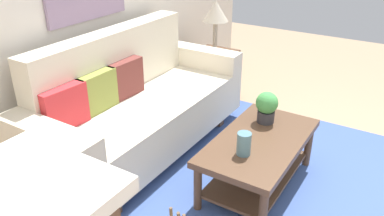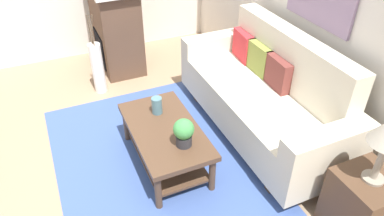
# 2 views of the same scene
# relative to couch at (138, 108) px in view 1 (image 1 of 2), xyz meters

# --- Properties ---
(ground_plane) EXTENTS (9.39, 9.39, 0.00)m
(ground_plane) POSITION_rel_couch_xyz_m (0.09, -1.71, -0.43)
(ground_plane) COLOR #9E7F60
(area_rug) EXTENTS (2.69, 1.87, 0.01)m
(area_rug) POSITION_rel_couch_xyz_m (0.09, -1.21, -0.42)
(area_rug) COLOR #3D5693
(area_rug) RESTS_ON ground_plane
(couch) EXTENTS (2.17, 0.84, 1.08)m
(couch) POSITION_rel_couch_xyz_m (0.00, 0.00, 0.00)
(couch) COLOR beige
(couch) RESTS_ON ground_plane
(throw_pillow_crimson) EXTENTS (0.37, 0.15, 0.32)m
(throw_pillow_crimson) POSITION_rel_couch_xyz_m (-0.67, 0.13, 0.25)
(throw_pillow_crimson) COLOR red
(throw_pillow_crimson) RESTS_ON couch
(throw_pillow_olive) EXTENTS (0.36, 0.12, 0.32)m
(throw_pillow_olive) POSITION_rel_couch_xyz_m (-0.34, 0.13, 0.25)
(throw_pillow_olive) COLOR olive
(throw_pillow_olive) RESTS_ON couch
(throw_pillow_maroon) EXTENTS (0.37, 0.14, 0.32)m
(throw_pillow_maroon) POSITION_rel_couch_xyz_m (-0.00, 0.13, 0.25)
(throw_pillow_maroon) COLOR brown
(throw_pillow_maroon) RESTS_ON couch
(coffee_table) EXTENTS (1.10, 0.60, 0.43)m
(coffee_table) POSITION_rel_couch_xyz_m (0.07, -1.12, -0.12)
(coffee_table) COLOR #513826
(coffee_table) RESTS_ON ground_plane
(tabletop_vase) EXTENTS (0.10, 0.10, 0.17)m
(tabletop_vase) POSITION_rel_couch_xyz_m (-0.18, -1.11, 0.08)
(tabletop_vase) COLOR slate
(tabletop_vase) RESTS_ON coffee_table
(potted_plant_tabletop) EXTENTS (0.18, 0.18, 0.26)m
(potted_plant_tabletop) POSITION_rel_couch_xyz_m (0.35, -1.05, 0.14)
(potted_plant_tabletop) COLOR #2D2D33
(potted_plant_tabletop) RESTS_ON coffee_table
(side_table) EXTENTS (0.44, 0.44, 0.56)m
(side_table) POSITION_rel_couch_xyz_m (1.39, 0.00, -0.15)
(side_table) COLOR #513826
(side_table) RESTS_ON ground_plane
(table_lamp) EXTENTS (0.28, 0.28, 0.57)m
(table_lamp) POSITION_rel_couch_xyz_m (1.39, 0.00, 0.56)
(table_lamp) COLOR gray
(table_lamp) RESTS_ON side_table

